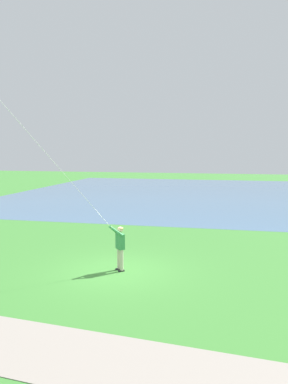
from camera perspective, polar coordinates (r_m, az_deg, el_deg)
ground_plane at (r=15.12m, az=-4.00°, el=-11.69°), size 120.00×120.00×0.00m
lake_water at (r=40.81m, az=12.29°, el=-0.30°), size 36.00×44.00×0.01m
walkway_path at (r=9.17m, az=-2.90°, el=-24.37°), size 5.64×32.08×0.02m
person_kite_flyer at (r=14.92m, az=-3.64°, el=-7.76°), size 0.58×0.60×1.83m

